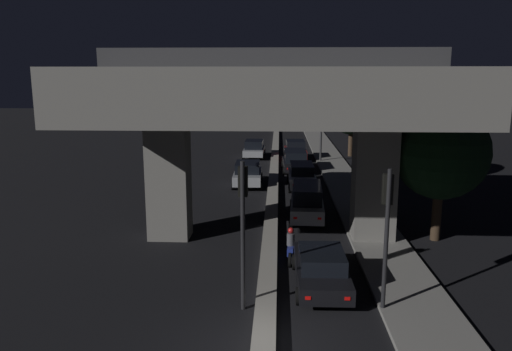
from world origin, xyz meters
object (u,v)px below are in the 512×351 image
(street_lamp, at_px, (319,106))
(pedestrian_on_sidewalk, at_px, (373,219))
(traffic_light_right_of_median, at_px, (387,215))
(car_white_third, at_px, (302,175))
(car_black_lead, at_px, (321,268))
(car_dark_red_fifth, at_px, (295,150))
(car_silver_second_oncoming, at_px, (254,149))
(car_black_fourth, at_px, (295,160))
(car_silver_second, at_px, (307,201))
(car_silver_lead_oncoming, at_px, (248,173))
(motorcycle_blue_filtering_near, at_px, (291,247))
(traffic_light_left_of_median, at_px, (243,209))

(street_lamp, bearing_deg, pedestrian_on_sidewalk, -87.44)
(traffic_light_right_of_median, height_order, car_white_third, traffic_light_right_of_median)
(car_black_lead, relative_size, car_dark_red_fifth, 1.16)
(street_lamp, relative_size, car_silver_second_oncoming, 2.05)
(car_black_lead, relative_size, pedestrian_on_sidewalk, 2.65)
(car_white_third, bearing_deg, car_black_fourth, 1.65)
(traffic_light_right_of_median, height_order, pedestrian_on_sidewalk, traffic_light_right_of_median)
(car_silver_second_oncoming, bearing_deg, pedestrian_on_sidewalk, 16.66)
(street_lamp, xyz_separation_m, car_silver_second, (-1.87, -17.70, -3.88))
(car_dark_red_fifth, xyz_separation_m, car_silver_second_oncoming, (-3.77, 0.93, -0.05))
(car_white_third, distance_m, car_silver_lead_oncoming, 3.73)
(motorcycle_blue_filtering_near, bearing_deg, car_black_fourth, 2.01)
(traffic_light_left_of_median, distance_m, car_silver_second_oncoming, 30.46)
(car_silver_second_oncoming, bearing_deg, car_dark_red_fifth, 77.11)
(car_silver_second_oncoming, xyz_separation_m, motorcycle_blue_filtering_near, (2.81, -26.07, -0.23))
(street_lamp, xyz_separation_m, car_silver_lead_oncoming, (-5.51, -9.62, -4.01))
(traffic_light_right_of_median, relative_size, car_white_third, 1.00)
(car_silver_second, bearing_deg, car_silver_lead_oncoming, 26.75)
(traffic_light_right_of_median, bearing_deg, car_silver_lead_oncoming, 106.70)
(traffic_light_right_of_median, relative_size, car_silver_second, 1.01)
(car_white_third, bearing_deg, motorcycle_blue_filtering_near, 174.89)
(car_white_third, xyz_separation_m, motorcycle_blue_filtering_near, (-1.03, -13.60, -0.26))
(car_dark_red_fifth, height_order, pedestrian_on_sidewalk, pedestrian_on_sidewalk)
(car_silver_second, bearing_deg, car_dark_red_fifth, 2.54)
(traffic_light_right_of_median, relative_size, street_lamp, 0.57)
(car_black_fourth, bearing_deg, street_lamp, -28.21)
(traffic_light_left_of_median, height_order, car_dark_red_fifth, traffic_light_left_of_median)
(car_white_third, xyz_separation_m, car_dark_red_fifth, (-0.07, 11.55, 0.02))
(car_silver_second, distance_m, motorcycle_blue_filtering_near, 6.19)
(car_dark_red_fifth, bearing_deg, car_black_lead, 178.29)
(car_white_third, distance_m, car_black_fourth, 6.05)
(traffic_light_left_of_median, relative_size, car_dark_red_fifth, 1.21)
(traffic_light_right_of_median, xyz_separation_m, car_dark_red_fifth, (-1.91, 29.40, -2.33))
(traffic_light_right_of_median, relative_size, car_silver_second_oncoming, 1.16)
(car_black_lead, bearing_deg, car_white_third, -0.72)
(pedestrian_on_sidewalk, bearing_deg, motorcycle_blue_filtering_near, -145.15)
(car_white_third, bearing_deg, car_black_lead, 179.22)
(street_lamp, height_order, car_silver_second, street_lamp)
(traffic_light_right_of_median, distance_m, motorcycle_blue_filtering_near, 5.76)
(street_lamp, bearing_deg, car_black_fourth, -116.64)
(street_lamp, distance_m, car_black_fourth, 6.13)
(car_silver_second_oncoming, relative_size, pedestrian_on_sidewalk, 2.29)
(traffic_light_left_of_median, height_order, car_silver_second_oncoming, traffic_light_left_of_median)
(car_black_lead, height_order, pedestrian_on_sidewalk, pedestrian_on_sidewalk)
(motorcycle_blue_filtering_near, bearing_deg, car_dark_red_fifth, 2.06)
(traffic_light_left_of_median, distance_m, motorcycle_blue_filtering_near, 5.32)
(traffic_light_left_of_median, height_order, motorcycle_blue_filtering_near, traffic_light_left_of_median)
(street_lamp, relative_size, car_black_fourth, 1.87)
(street_lamp, relative_size, car_dark_red_fifth, 2.05)
(traffic_light_left_of_median, xyz_separation_m, car_silver_second_oncoming, (-1.18, 30.33, -2.51))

